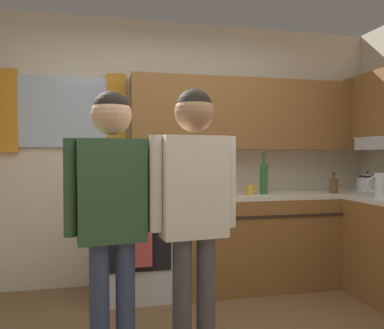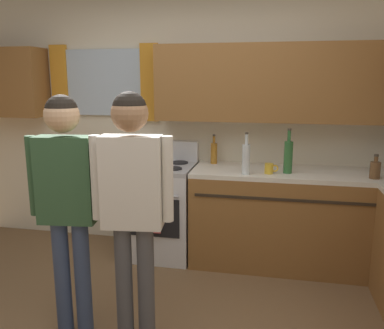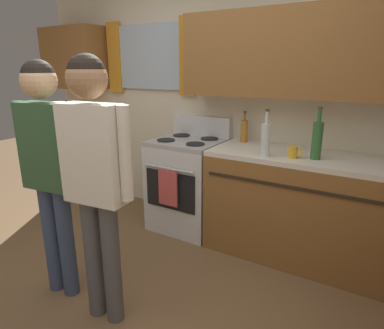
# 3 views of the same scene
# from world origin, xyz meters

# --- Properties ---
(ground_plane) EXTENTS (12.00, 12.00, 0.00)m
(ground_plane) POSITION_xyz_m (0.00, 0.00, 0.00)
(ground_plane) COLOR brown
(back_wall_unit) EXTENTS (4.60, 0.42, 2.60)m
(back_wall_unit) POSITION_xyz_m (0.11, 1.82, 1.45)
(back_wall_unit) COLOR beige
(back_wall_unit) RESTS_ON ground
(kitchen_counter_run) EXTENTS (2.17, 1.88, 0.90)m
(kitchen_counter_run) POSITION_xyz_m (1.50, 1.19, 0.45)
(kitchen_counter_run) COLOR brown
(kitchen_counter_run) RESTS_ON ground
(stove_oven) EXTENTS (0.65, 0.67, 1.10)m
(stove_oven) POSITION_xyz_m (-0.21, 1.54, 0.47)
(stove_oven) COLOR silver
(stove_oven) RESTS_ON ground
(bottle_oil_amber) EXTENTS (0.06, 0.06, 0.29)m
(bottle_oil_amber) POSITION_xyz_m (0.28, 1.73, 1.01)
(bottle_oil_amber) COLOR #B27223
(bottle_oil_amber) RESTS_ON kitchen_counter_run
(bottle_wine_green) EXTENTS (0.08, 0.08, 0.39)m
(bottle_wine_green) POSITION_xyz_m (0.98, 1.45, 1.05)
(bottle_wine_green) COLOR #2D6633
(bottle_wine_green) RESTS_ON kitchen_counter_run
(bottle_tall_clear) EXTENTS (0.07, 0.07, 0.37)m
(bottle_tall_clear) POSITION_xyz_m (0.62, 1.33, 1.04)
(bottle_tall_clear) COLOR silver
(bottle_tall_clear) RESTS_ON kitchen_counter_run
(mug_mustard_yellow) EXTENTS (0.12, 0.08, 0.09)m
(mug_mustard_yellow) POSITION_xyz_m (0.83, 1.40, 0.95)
(mug_mustard_yellow) COLOR gold
(mug_mustard_yellow) RESTS_ON kitchen_counter_run
(adult_left) EXTENTS (0.50, 0.22, 1.62)m
(adult_left) POSITION_xyz_m (-0.44, 0.18, 1.02)
(adult_left) COLOR #38476B
(adult_left) RESTS_ON ground
(adult_in_plaid) EXTENTS (0.51, 0.22, 1.64)m
(adult_in_plaid) POSITION_xyz_m (0.01, 0.16, 1.03)
(adult_in_plaid) COLOR #4C4C51
(adult_in_plaid) RESTS_ON ground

